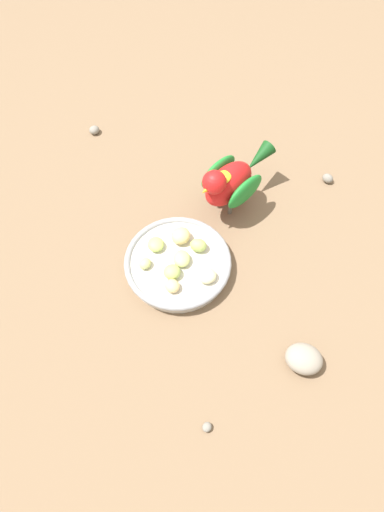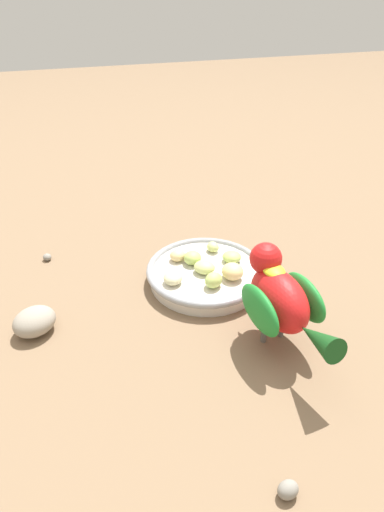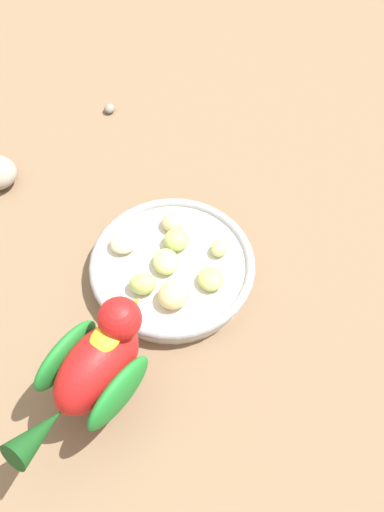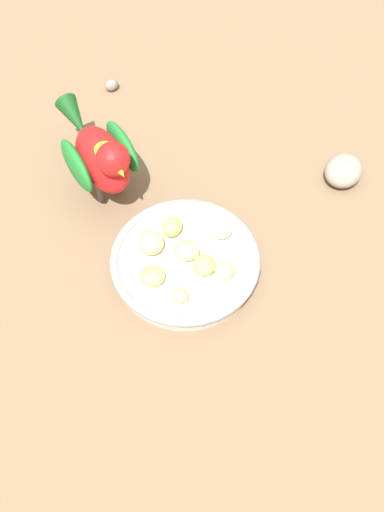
{
  "view_description": "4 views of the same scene",
  "coord_description": "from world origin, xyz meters",
  "px_view_note": "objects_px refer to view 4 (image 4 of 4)",
  "views": [
    {
      "loc": [
        0.27,
        0.33,
        0.79
      ],
      "look_at": [
        -0.01,
        -0.01,
        0.05
      ],
      "focal_mm": 33.43,
      "sensor_mm": 36.0,
      "label": 1
    },
    {
      "loc": [
        -0.58,
        0.17,
        0.46
      ],
      "look_at": [
        -0.01,
        0.0,
        0.07
      ],
      "focal_mm": 31.6,
      "sensor_mm": 36.0,
      "label": 2
    },
    {
      "loc": [
        -0.31,
        -0.34,
        0.72
      ],
      "look_at": [
        0.02,
        -0.05,
        0.04
      ],
      "focal_mm": 48.44,
      "sensor_mm": 36.0,
      "label": 3
    },
    {
      "loc": [
        0.41,
        -0.21,
        0.7
      ],
      "look_at": [
        0.03,
        -0.03,
        0.06
      ],
      "focal_mm": 42.78,
      "sensor_mm": 36.0,
      "label": 4
    }
  ],
  "objects_px": {
    "feeding_bowl": "(185,262)",
    "apple_piece_4": "(204,265)",
    "apple_piece_7": "(172,227)",
    "apple_piece_5": "(150,243)",
    "apple_piece_1": "(221,228)",
    "apple_piece_3": "(153,276)",
    "apple_piece_0": "(180,295)",
    "pebble_2": "(112,85)",
    "apple_piece_2": "(185,248)",
    "rock_large": "(344,170)",
    "apple_piece_6": "(225,270)",
    "parrot": "(101,156)"
  },
  "relations": [
    {
      "from": "feeding_bowl",
      "to": "apple_piece_4",
      "type": "relative_size",
      "value": 6.47
    },
    {
      "from": "apple_piece_7",
      "to": "apple_piece_5",
      "type": "bearing_deg",
      "value": -71.51
    },
    {
      "from": "apple_piece_1",
      "to": "apple_piece_3",
      "type": "xyz_separation_m",
      "value": [
        0.03,
        -0.11,
        -0.0
      ]
    },
    {
      "from": "apple_piece_0",
      "to": "pebble_2",
      "type": "distance_m",
      "value": 0.43
    },
    {
      "from": "apple_piece_4",
      "to": "apple_piece_5",
      "type": "bearing_deg",
      "value": -140.53
    },
    {
      "from": "apple_piece_0",
      "to": "apple_piece_2",
      "type": "bearing_deg",
      "value": 150.39
    },
    {
      "from": "apple_piece_0",
      "to": "apple_piece_3",
      "type": "height_order",
      "value": "same"
    },
    {
      "from": "apple_piece_0",
      "to": "rock_large",
      "type": "xyz_separation_m",
      "value": [
        -0.1,
        0.31,
        -0.01
      ]
    },
    {
      "from": "apple_piece_1",
      "to": "apple_piece_3",
      "type": "distance_m",
      "value": 0.12
    },
    {
      "from": "apple_piece_0",
      "to": "apple_piece_4",
      "type": "relative_size",
      "value": 0.78
    },
    {
      "from": "apple_piece_3",
      "to": "rock_large",
      "type": "xyz_separation_m",
      "value": [
        -0.06,
        0.33,
        -0.01
      ]
    },
    {
      "from": "apple_piece_6",
      "to": "apple_piece_7",
      "type": "bearing_deg",
      "value": -158.93
    },
    {
      "from": "feeding_bowl",
      "to": "apple_piece_1",
      "type": "xyz_separation_m",
      "value": [
        -0.02,
        0.06,
        0.02
      ]
    },
    {
      "from": "rock_large",
      "to": "pebble_2",
      "type": "distance_m",
      "value": 0.41
    },
    {
      "from": "apple_piece_0",
      "to": "apple_piece_1",
      "type": "bearing_deg",
      "value": 127.61
    },
    {
      "from": "apple_piece_1",
      "to": "pebble_2",
      "type": "bearing_deg",
      "value": -175.89
    },
    {
      "from": "apple_piece_4",
      "to": "parrot",
      "type": "xyz_separation_m",
      "value": [
        -0.2,
        -0.06,
        0.04
      ]
    },
    {
      "from": "apple_piece_7",
      "to": "parrot",
      "type": "relative_size",
      "value": 0.16
    },
    {
      "from": "apple_piece_1",
      "to": "parrot",
      "type": "relative_size",
      "value": 0.17
    },
    {
      "from": "apple_piece_2",
      "to": "rock_large",
      "type": "height_order",
      "value": "apple_piece_2"
    },
    {
      "from": "apple_piece_0",
      "to": "parrot",
      "type": "bearing_deg",
      "value": -175.18
    },
    {
      "from": "pebble_2",
      "to": "apple_piece_6",
      "type": "bearing_deg",
      "value": 0.14
    },
    {
      "from": "apple_piece_5",
      "to": "rock_large",
      "type": "height_order",
      "value": "apple_piece_5"
    },
    {
      "from": "apple_piece_7",
      "to": "apple_piece_4",
      "type": "bearing_deg",
      "value": 9.96
    },
    {
      "from": "apple_piece_4",
      "to": "apple_piece_7",
      "type": "relative_size",
      "value": 0.99
    },
    {
      "from": "feeding_bowl",
      "to": "apple_piece_7",
      "type": "bearing_deg",
      "value": 176.61
    },
    {
      "from": "apple_piece_5",
      "to": "apple_piece_7",
      "type": "height_order",
      "value": "apple_piece_5"
    },
    {
      "from": "apple_piece_5",
      "to": "pebble_2",
      "type": "distance_m",
      "value": 0.35
    },
    {
      "from": "rock_large",
      "to": "apple_piece_1",
      "type": "bearing_deg",
      "value": -82.73
    },
    {
      "from": "feeding_bowl",
      "to": "apple_piece_6",
      "type": "relative_size",
      "value": 7.26
    },
    {
      "from": "feeding_bowl",
      "to": "apple_piece_3",
      "type": "height_order",
      "value": "apple_piece_3"
    },
    {
      "from": "apple_piece_3",
      "to": "apple_piece_4",
      "type": "relative_size",
      "value": 1.05
    },
    {
      "from": "apple_piece_5",
      "to": "apple_piece_4",
      "type": "bearing_deg",
      "value": 39.47
    },
    {
      "from": "apple_piece_7",
      "to": "pebble_2",
      "type": "relative_size",
      "value": 1.36
    },
    {
      "from": "apple_piece_3",
      "to": "apple_piece_5",
      "type": "xyz_separation_m",
      "value": [
        -0.05,
        0.02,
        0.0
      ]
    },
    {
      "from": "parrot",
      "to": "rock_large",
      "type": "distance_m",
      "value": 0.36
    },
    {
      "from": "apple_piece_2",
      "to": "apple_piece_6",
      "type": "bearing_deg",
      "value": 32.32
    },
    {
      "from": "parrot",
      "to": "apple_piece_3",
      "type": "bearing_deg",
      "value": -6.22
    },
    {
      "from": "apple_piece_4",
      "to": "apple_piece_5",
      "type": "relative_size",
      "value": 0.84
    },
    {
      "from": "apple_piece_0",
      "to": "parrot",
      "type": "height_order",
      "value": "parrot"
    },
    {
      "from": "apple_piece_1",
      "to": "parrot",
      "type": "distance_m",
      "value": 0.19
    },
    {
      "from": "feeding_bowl",
      "to": "apple_piece_0",
      "type": "bearing_deg",
      "value": -30.41
    },
    {
      "from": "apple_piece_6",
      "to": "feeding_bowl",
      "type": "bearing_deg",
      "value": -138.43
    },
    {
      "from": "feeding_bowl",
      "to": "apple_piece_5",
      "type": "distance_m",
      "value": 0.05
    },
    {
      "from": "apple_piece_7",
      "to": "pebble_2",
      "type": "distance_m",
      "value": 0.33
    },
    {
      "from": "apple_piece_3",
      "to": "apple_piece_0",
      "type": "bearing_deg",
      "value": 26.9
    },
    {
      "from": "apple_piece_1",
      "to": "rock_large",
      "type": "relative_size",
      "value": 0.54
    },
    {
      "from": "apple_piece_6",
      "to": "rock_large",
      "type": "bearing_deg",
      "value": 110.27
    },
    {
      "from": "apple_piece_1",
      "to": "apple_piece_7",
      "type": "bearing_deg",
      "value": -115.59
    },
    {
      "from": "apple_piece_4",
      "to": "apple_piece_5",
      "type": "xyz_separation_m",
      "value": [
        -0.06,
        -0.05,
        0.0
      ]
    }
  ]
}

